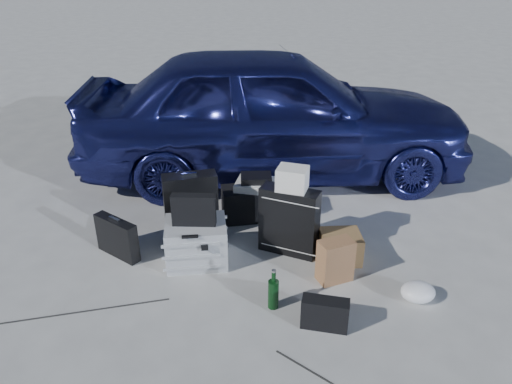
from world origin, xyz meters
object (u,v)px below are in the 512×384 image
cardboard_box (340,247)px  car (273,112)px  green_bottle (273,290)px  briefcase (117,238)px  suitcase_left (191,206)px  suitcase_right (289,221)px  pelican_case (196,242)px  duffel_bag (256,203)px

cardboard_box → car: bearing=110.4°
car → green_bottle: car is taller
briefcase → green_bottle: (1.48, -0.63, -0.02)m
suitcase_left → suitcase_right: bearing=-29.8°
pelican_case → cardboard_box: bearing=-5.8°
suitcase_left → duffel_bag: bearing=16.9°
cardboard_box → briefcase: bearing=-177.5°
suitcase_left → pelican_case: bearing=-92.0°
car → suitcase_left: 1.84m
car → briefcase: bearing=139.3°
pelican_case → briefcase: bearing=165.9°
car → suitcase_left: (-0.71, -1.64, -0.46)m
duffel_bag → cardboard_box: 1.10m
duffel_bag → green_bottle: (0.26, -1.45, -0.00)m
duffel_bag → pelican_case: bearing=-133.2°
car → cardboard_box: 2.17m
briefcase → duffel_bag: bearing=65.8°
pelican_case → green_bottle: 0.94m
car → suitcase_right: 1.90m
suitcase_left → suitcase_right: 0.97m
car → suitcase_left: size_ratio=6.96×
pelican_case → suitcase_left: suitcase_left is taller
suitcase_right → cardboard_box: 0.52m
suitcase_left → cardboard_box: 1.48m
pelican_case → suitcase_right: 0.87m
briefcase → suitcase_left: suitcase_left is taller
pelican_case → briefcase: size_ratio=1.12×
car → briefcase: 2.50m
car → pelican_case: car is taller
briefcase → duffel_bag: (1.22, 0.81, -0.01)m
briefcase → pelican_case: bearing=29.4°
briefcase → duffel_bag: size_ratio=0.69×
car → duffel_bag: 1.37m
suitcase_right → cardboard_box: size_ratio=1.81×
briefcase → cardboard_box: briefcase is taller
duffel_bag → green_bottle: 1.47m
suitcase_right → cardboard_box: (0.47, -0.11, -0.19)m
duffel_bag → cardboard_box: size_ratio=1.96×
duffel_bag → green_bottle: bearing=-94.2°
car → green_bottle: bearing=175.7°
pelican_case → duffel_bag: bearing=49.7°
car → cardboard_box: bearing=-167.0°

